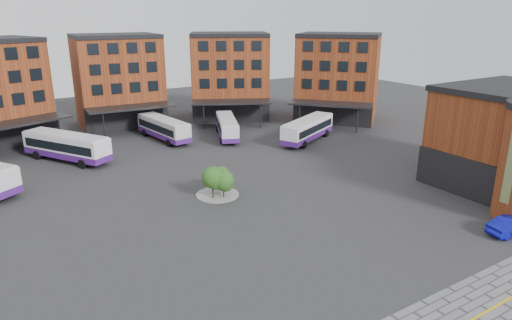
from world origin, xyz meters
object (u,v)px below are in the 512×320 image
bus_d (163,128)px  bus_f (308,129)px  bus_c (67,146)px  tree_island (219,180)px  bus_e (227,127)px  blue_car (512,226)px

bus_d → bus_f: bus_f is taller
bus_c → tree_island: bearing=-93.8°
tree_island → bus_c: 23.24m
tree_island → bus_d: (3.40, 23.78, -0.08)m
bus_c → bus_f: 32.55m
tree_island → bus_c: bus_c is taller
tree_island → bus_f: tree_island is taller
tree_island → bus_c: bearing=117.0°
bus_e → blue_car: bearing=-59.6°
bus_c → bus_f: bus_c is taller
bus_e → bus_f: bus_f is taller
bus_f → blue_car: size_ratio=2.56×
bus_d → bus_e: 9.31m
bus_c → bus_d: (13.96, 3.08, -0.16)m
bus_c → bus_e: bearing=-32.8°
bus_d → blue_car: 46.22m
bus_d → bus_f: size_ratio=0.99×
bus_c → bus_f: (31.34, -8.80, -0.11)m
bus_e → bus_c: bearing=-158.8°
bus_e → tree_island: bearing=-97.6°
bus_f → blue_car: (-3.77, -32.29, -1.03)m
bus_c → blue_car: 49.49m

